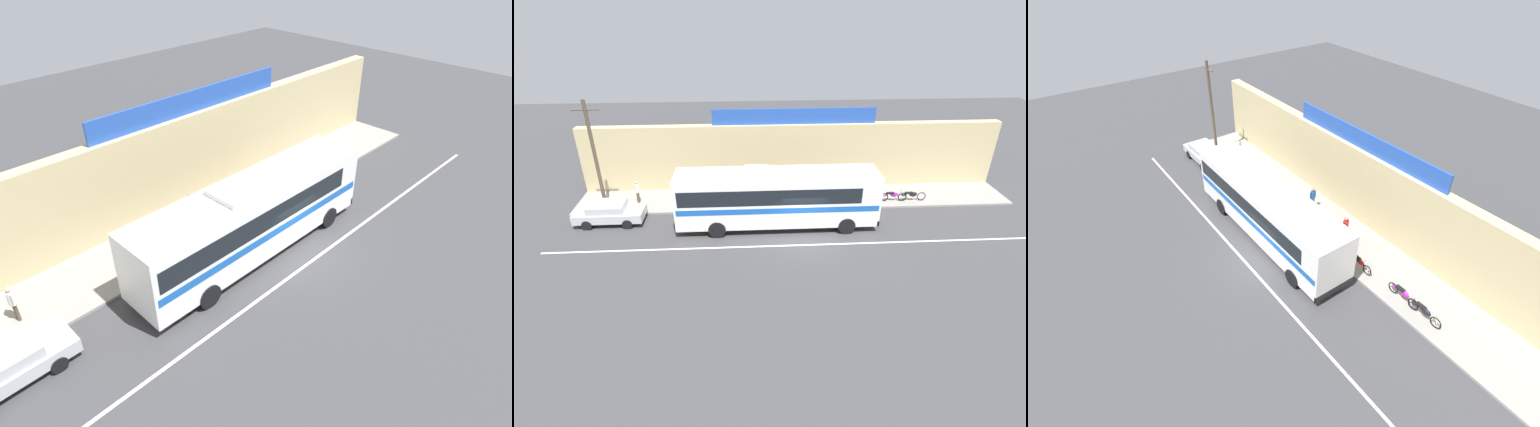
# 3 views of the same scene
# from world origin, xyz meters

# --- Properties ---
(ground_plane) EXTENTS (70.00, 70.00, 0.00)m
(ground_plane) POSITION_xyz_m (0.00, 0.00, 0.00)
(ground_plane) COLOR #3A3A3D
(sidewalk_slab) EXTENTS (30.00, 3.60, 0.14)m
(sidewalk_slab) POSITION_xyz_m (0.00, 5.20, 0.07)
(sidewalk_slab) COLOR gray
(sidewalk_slab) RESTS_ON ground_plane
(storefront_facade) EXTENTS (30.00, 0.70, 4.80)m
(storefront_facade) POSITION_xyz_m (0.00, 7.35, 2.40)
(storefront_facade) COLOR tan
(storefront_facade) RESTS_ON ground_plane
(storefront_billboard) EXTENTS (11.45, 0.12, 1.10)m
(storefront_billboard) POSITION_xyz_m (0.12, 7.35, 5.35)
(storefront_billboard) COLOR #234CAD
(storefront_billboard) RESTS_ON storefront_facade
(road_center_stripe) EXTENTS (30.00, 0.14, 0.01)m
(road_center_stripe) POSITION_xyz_m (0.00, -0.80, 0.00)
(road_center_stripe) COLOR silver
(road_center_stripe) RESTS_ON ground_plane
(intercity_bus) EXTENTS (12.20, 2.67, 3.78)m
(intercity_bus) POSITION_xyz_m (-1.58, 1.58, 2.07)
(intercity_bus) COLOR white
(intercity_bus) RESTS_ON ground_plane
(parked_car) EXTENTS (4.24, 1.87, 1.37)m
(parked_car) POSITION_xyz_m (-12.03, 2.53, 0.74)
(parked_car) COLOR #B7BABF
(parked_car) RESTS_ON ground_plane
(utility_pole) EXTENTS (1.60, 0.22, 7.33)m
(utility_pole) POSITION_xyz_m (-12.68, 3.91, 3.94)
(utility_pole) COLOR brown
(utility_pole) RESTS_ON sidewalk_slab
(motorcycle_red) EXTENTS (1.83, 0.56, 0.94)m
(motorcycle_red) POSITION_xyz_m (3.82, 4.03, 0.57)
(motorcycle_red) COLOR black
(motorcycle_red) RESTS_ON sidewalk_slab
(motorcycle_blue) EXTENTS (1.96, 0.56, 0.94)m
(motorcycle_blue) POSITION_xyz_m (8.07, 4.19, 0.57)
(motorcycle_blue) COLOR black
(motorcycle_blue) RESTS_ON sidewalk_slab
(motorcycle_orange) EXTENTS (1.89, 0.56, 0.94)m
(motorcycle_orange) POSITION_xyz_m (2.31, 4.02, 0.57)
(motorcycle_orange) COLOR black
(motorcycle_orange) RESTS_ON sidewalk_slab
(motorcycle_green) EXTENTS (1.91, 0.56, 0.94)m
(motorcycle_green) POSITION_xyz_m (6.75, 4.22, 0.57)
(motorcycle_green) COLOR black
(motorcycle_green) RESTS_ON sidewalk_slab
(pedestrian_far_left) EXTENTS (0.30, 0.48, 1.74)m
(pedestrian_far_left) POSITION_xyz_m (1.67, 4.91, 1.16)
(pedestrian_far_left) COLOR black
(pedestrian_far_left) RESTS_ON sidewalk_slab
(pedestrian_by_curb) EXTENTS (0.30, 0.48, 1.60)m
(pedestrian_by_curb) POSITION_xyz_m (-1.95, 5.41, 1.06)
(pedestrian_by_curb) COLOR brown
(pedestrian_by_curb) RESTS_ON sidewalk_slab
(pedestrian_far_right) EXTENTS (0.30, 0.48, 1.61)m
(pedestrian_far_right) POSITION_xyz_m (-10.81, 4.97, 1.07)
(pedestrian_far_right) COLOR brown
(pedestrian_far_right) RESTS_ON sidewalk_slab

